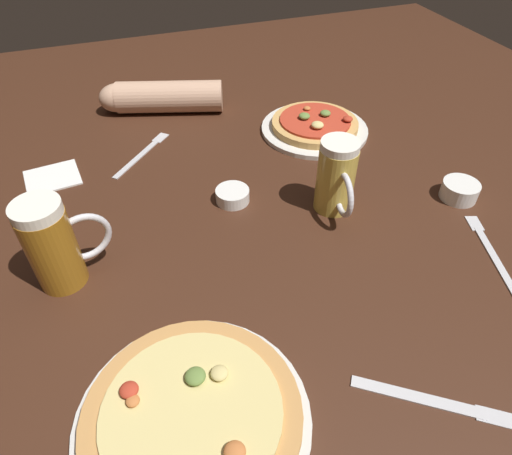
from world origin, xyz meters
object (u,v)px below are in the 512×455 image
object	(u,v)px
beer_mug_dark	(337,178)
fork_left	(143,153)
ramekin_sauce	(460,191)
pizza_plate_far	(315,126)
knife_right	(435,401)
diner_arm	(158,97)
pizza_plate_near	(193,417)
napkin_folded	(52,177)
ramekin_butter	(233,195)
fork_spare	(493,254)
beer_mug_amber	(54,244)

from	to	relation	value
beer_mug_dark	fork_left	world-z (taller)	beer_mug_dark
ramekin_sauce	pizza_plate_far	bearing A→B (deg)	115.59
pizza_plate_far	knife_right	distance (m)	0.76
beer_mug_dark	diner_arm	xyz separation A→B (m)	(-0.27, 0.55, -0.04)
pizza_plate_near	pizza_plate_far	distance (m)	0.82
ramekin_sauce	knife_right	bearing A→B (deg)	-131.41
diner_arm	pizza_plate_far	bearing A→B (deg)	-34.42
ramekin_sauce	diner_arm	bearing A→B (deg)	131.29
napkin_folded	fork_left	xyz separation A→B (m)	(0.21, 0.03, -0.00)
pizza_plate_near	beer_mug_dark	world-z (taller)	beer_mug_dark
napkin_folded	diner_arm	size ratio (longest dim) A/B	0.35
beer_mug_dark	napkin_folded	xyz separation A→B (m)	(-0.56, 0.32, -0.07)
pizza_plate_far	diner_arm	bearing A→B (deg)	145.58
napkin_folded	diner_arm	world-z (taller)	diner_arm
diner_arm	beer_mug_dark	bearing A→B (deg)	-64.40
pizza_plate_far	diner_arm	distance (m)	0.44
ramekin_butter	pizza_plate_far	bearing A→B (deg)	35.32
knife_right	fork_spare	bearing A→B (deg)	36.56
pizza_plate_far	beer_mug_amber	world-z (taller)	beer_mug_amber
pizza_plate_far	beer_mug_dark	xyz separation A→B (m)	(-0.10, -0.30, 0.06)
beer_mug_dark	ramekin_sauce	world-z (taller)	beer_mug_dark
pizza_plate_far	ramekin_sauce	world-z (taller)	pizza_plate_far
napkin_folded	knife_right	distance (m)	0.91
beer_mug_amber	ramekin_sauce	distance (m)	0.82
ramekin_sauce	diner_arm	xyz separation A→B (m)	(-0.54, 0.62, 0.02)
pizza_plate_near	beer_mug_dark	size ratio (longest dim) A/B	2.03
pizza_plate_near	ramekin_butter	size ratio (longest dim) A/B	4.44
fork_left	ramekin_butter	bearing A→B (deg)	-58.55
fork_left	napkin_folded	bearing A→B (deg)	-171.29
ramekin_sauce	fork_left	world-z (taller)	ramekin_sauce
pizza_plate_far	beer_mug_dark	distance (m)	0.33
ramekin_sauce	beer_mug_dark	bearing A→B (deg)	167.45
beer_mug_amber	napkin_folded	xyz separation A→B (m)	(-0.02, 0.33, -0.08)
knife_right	ramekin_butter	bearing A→B (deg)	103.92
beer_mug_amber	knife_right	distance (m)	0.65
fork_spare	ramekin_sauce	bearing A→B (deg)	73.25
knife_right	pizza_plate_near	bearing A→B (deg)	165.04
fork_left	fork_spare	world-z (taller)	same
knife_right	beer_mug_dark	bearing A→B (deg)	82.19
pizza_plate_near	diner_arm	bearing A→B (deg)	82.07
ramekin_sauce	fork_spare	xyz separation A→B (m)	(-0.05, -0.17, -0.02)
ramekin_sauce	diner_arm	size ratio (longest dim) A/B	0.23
fork_left	fork_spare	size ratio (longest dim) A/B	0.75
pizza_plate_far	knife_right	world-z (taller)	pizza_plate_far
pizza_plate_near	beer_mug_dark	distance (m)	0.53
pizza_plate_near	beer_mug_dark	xyz separation A→B (m)	(0.39, 0.35, 0.06)
pizza_plate_near	fork_spare	xyz separation A→B (m)	(0.62, 0.12, -0.01)
fork_left	knife_right	distance (m)	0.84
pizza_plate_far	napkin_folded	size ratio (longest dim) A/B	2.37
pizza_plate_near	beer_mug_dark	bearing A→B (deg)	42.04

